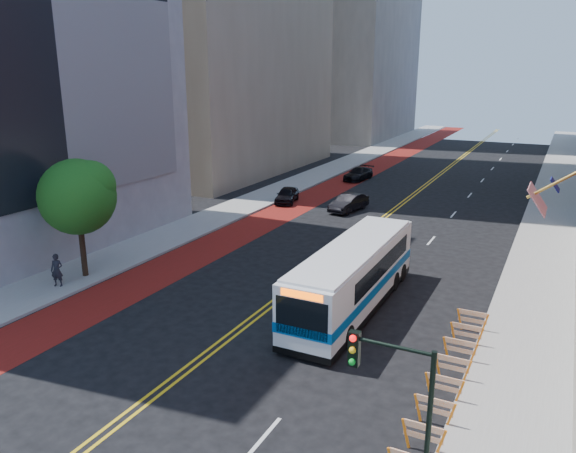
% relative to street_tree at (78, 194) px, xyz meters
% --- Properties ---
extents(ground, '(160.00, 160.00, 0.00)m').
position_rel_street_tree_xyz_m(ground, '(11.24, -6.04, -4.91)').
color(ground, black).
rests_on(ground, ground).
extents(sidewalk_left, '(4.00, 140.00, 0.15)m').
position_rel_street_tree_xyz_m(sidewalk_left, '(-0.76, 23.96, -4.84)').
color(sidewalk_left, gray).
rests_on(sidewalk_left, ground).
extents(sidewalk_right, '(4.00, 140.00, 0.15)m').
position_rel_street_tree_xyz_m(sidewalk_right, '(23.24, 23.96, -4.84)').
color(sidewalk_right, gray).
rests_on(sidewalk_right, ground).
extents(bus_lane_paint, '(3.60, 140.00, 0.01)m').
position_rel_street_tree_xyz_m(bus_lane_paint, '(3.14, 23.96, -4.91)').
color(bus_lane_paint, '#5E150D').
rests_on(bus_lane_paint, ground).
extents(center_line_inner, '(0.14, 140.00, 0.01)m').
position_rel_street_tree_xyz_m(center_line_inner, '(11.06, 23.96, -4.91)').
color(center_line_inner, gold).
rests_on(center_line_inner, ground).
extents(center_line_outer, '(0.14, 140.00, 0.01)m').
position_rel_street_tree_xyz_m(center_line_outer, '(11.42, 23.96, -4.91)').
color(center_line_outer, gold).
rests_on(center_line_outer, ground).
extents(lane_dashes, '(0.14, 98.20, 0.01)m').
position_rel_street_tree_xyz_m(lane_dashes, '(16.04, 31.96, -4.90)').
color(lane_dashes, silver).
rests_on(lane_dashes, ground).
extents(construction_barriers, '(1.42, 10.91, 1.00)m').
position_rel_street_tree_xyz_m(construction_barriers, '(20.84, -2.62, -4.24)').
color(construction_barriers, orange).
rests_on(construction_barriers, ground).
extents(street_tree, '(4.20, 4.20, 6.70)m').
position_rel_street_tree_xyz_m(street_tree, '(0.00, 0.00, 0.00)').
color(street_tree, black).
rests_on(street_tree, sidewalk_left).
extents(traffic_signal, '(2.21, 0.34, 5.07)m').
position_rel_street_tree_xyz_m(traffic_signal, '(20.66, -9.55, -1.19)').
color(traffic_signal, black).
rests_on(traffic_signal, sidewalk_right).
extents(transit_bus, '(2.70, 12.03, 3.31)m').
position_rel_street_tree_xyz_m(transit_bus, '(15.08, 2.88, -3.19)').
color(transit_bus, silver).
rests_on(transit_bus, ground).
extents(car_a, '(2.52, 4.27, 1.36)m').
position_rel_street_tree_xyz_m(car_a, '(1.94, 21.68, -4.23)').
color(car_a, black).
rests_on(car_a, ground).
extents(car_b, '(2.27, 4.54, 1.43)m').
position_rel_street_tree_xyz_m(car_b, '(7.94, 21.23, -4.20)').
color(car_b, black).
rests_on(car_b, ground).
extents(car_c, '(2.30, 4.70, 1.32)m').
position_rel_street_tree_xyz_m(car_c, '(4.13, 34.31, -4.25)').
color(car_c, black).
rests_on(car_c, ground).
extents(pedestrian, '(0.77, 0.65, 1.81)m').
position_rel_street_tree_xyz_m(pedestrian, '(-0.14, -1.90, -3.86)').
color(pedestrian, black).
rests_on(pedestrian, sidewalk_left).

